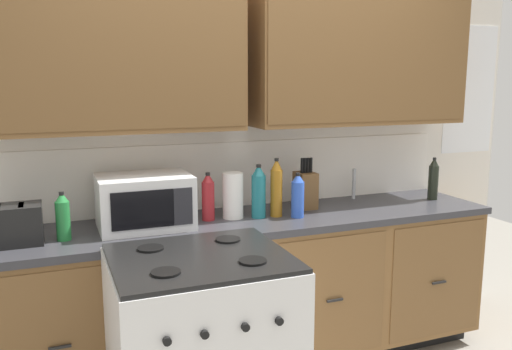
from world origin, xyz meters
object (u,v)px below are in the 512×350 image
Objects in this scene: microwave at (145,201)px; bottle_blue at (298,196)px; paper_towel_roll at (233,195)px; bottle_red at (208,197)px; bottle_green at (63,217)px; bottle_amber at (276,188)px; knife_block at (305,189)px; toaster at (11,225)px; bottle_teal at (259,192)px; bottle_dark at (433,179)px.

microwave is 0.85m from bottle_blue.
paper_towel_roll is 0.97× the size of bottle_red.
bottle_amber is at bearing 2.16° from bottle_green.
bottle_red is at bearing 7.72° from bottle_green.
microwave is at bearing -175.53° from knife_block.
bottle_amber is at bearing 1.31° from toaster.
knife_block is 1.02× the size of bottle_teal.
knife_block is at bearing 174.00° from bottle_dark.
bottle_red is at bearing 165.72° from bottle_blue.
microwave is 1.87× the size of bottle_blue.
bottle_amber reaches higher than bottle_red.
knife_block is 0.23m from bottle_blue.
bottle_red is 0.51m from bottle_blue.
knife_block is 0.37m from bottle_teal.
bottle_teal reaches higher than bottle_blue.
microwave is at bearing 176.78° from bottle_amber.
paper_towel_roll reaches higher than bottle_blue.
toaster is 1.49m from bottle_blue.
microwave is 0.74m from bottle_amber.
bottle_red is (-0.14, 0.01, 0.00)m from paper_towel_roll.
paper_towel_roll is at bearing 4.28° from toaster.
microwave is 0.35m from bottle_red.
knife_block is at bearing 7.58° from paper_towel_roll.
bottle_red is at bearing 178.70° from bottle_dark.
knife_block reaches higher than bottle_blue.
bottle_green is (-0.91, -0.10, -0.01)m from paper_towel_roll.
bottle_dark is at bearing -6.00° from knife_block.
toaster is 1.00m from bottle_red.
bottle_amber is (0.24, -0.05, 0.03)m from paper_towel_roll.
bottle_blue is at bearing -127.56° from knife_block.
knife_block is 0.92× the size of bottle_amber.
paper_towel_roll is at bearing 178.84° from bottle_dark.
toaster is 1.38m from bottle_amber.
bottle_teal reaches higher than toaster.
knife_block reaches higher than paper_towel_roll.
bottle_dark is at bearing -0.49° from microwave.
bottle_green is (-1.05, -0.05, -0.03)m from bottle_teal.
bottle_amber is (1.38, 0.03, 0.07)m from toaster.
bottle_teal is 1.27× the size of bottle_green.
bottle_green is at bearing -168.29° from microwave.
bottle_teal is (-0.35, -0.11, 0.03)m from knife_block.
bottle_blue is at bearing -31.97° from bottle_amber.
paper_towel_roll is 0.94× the size of bottle_dark.
bottle_blue is at bearing -1.27° from toaster.
bottle_amber is 0.39m from bottle_red.
bottle_dark is at bearing -1.16° from paper_towel_roll.
knife_block is 1.29× the size of bottle_green.
paper_towel_roll is (-0.49, -0.06, 0.01)m from knife_block.
knife_block is 1.40m from bottle_green.
bottle_teal is at bearing -179.34° from bottle_dark.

